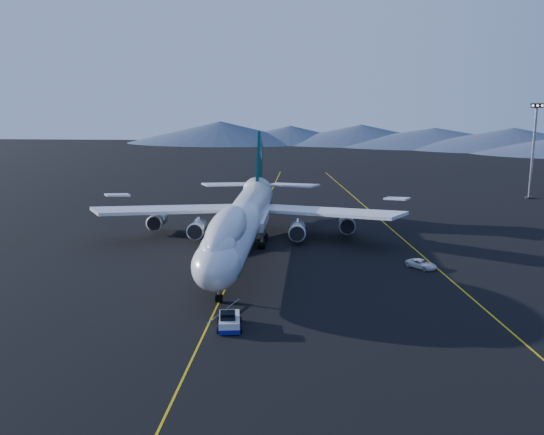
# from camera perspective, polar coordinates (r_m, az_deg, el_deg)

# --- Properties ---
(ground) EXTENTS (500.00, 500.00, 0.00)m
(ground) POSITION_cam_1_polar(r_m,az_deg,el_deg) (108.16, -2.76, -3.21)
(ground) COLOR black
(ground) RESTS_ON ground
(taxiway_line_main) EXTENTS (0.25, 220.00, 0.01)m
(taxiway_line_main) POSITION_cam_1_polar(r_m,az_deg,el_deg) (108.15, -2.76, -3.21)
(taxiway_line_main) COLOR gold
(taxiway_line_main) RESTS_ON ground
(taxiway_line_side) EXTENTS (28.08, 198.09, 0.01)m
(taxiway_line_side) POSITION_cam_1_polar(r_m,az_deg,el_deg) (118.29, 12.44, -2.17)
(taxiway_line_side) COLOR gold
(taxiway_line_side) RESTS_ON ground
(boeing_747) EXTENTS (59.62, 72.43, 19.37)m
(boeing_747) POSITION_cam_1_polar(r_m,az_deg,el_deg) (106.84, -2.79, -0.19)
(boeing_747) COLOR silver
(boeing_747) RESTS_ON ground
(pushback_tug) EXTENTS (3.49, 5.42, 2.22)m
(pushback_tug) POSITION_cam_1_polar(r_m,az_deg,el_deg) (74.10, -4.03, -9.81)
(pushback_tug) COLOR silver
(pushback_tug) RESTS_ON ground
(service_van) EXTENTS (5.26, 5.26, 1.42)m
(service_van) POSITION_cam_1_polar(r_m,az_deg,el_deg) (100.73, 13.88, -4.26)
(service_van) COLOR silver
(service_van) RESTS_ON ground
(floodlight_mast) EXTENTS (3.09, 2.32, 24.99)m
(floodlight_mast) POSITION_cam_1_polar(r_m,az_deg,el_deg) (174.44, 23.35, 5.78)
(floodlight_mast) COLOR black
(floodlight_mast) RESTS_ON ground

